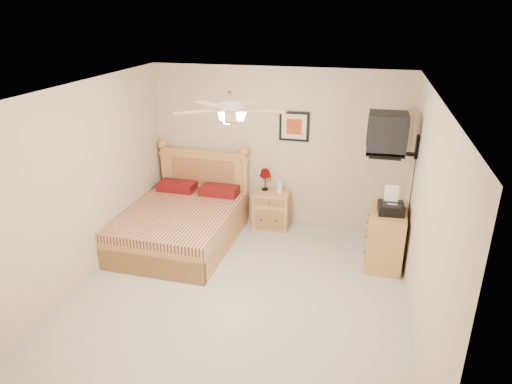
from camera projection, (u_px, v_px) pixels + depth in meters
floor at (239, 297)px, 5.61m from camera, size 4.50×4.50×0.00m
ceiling at (235, 92)px, 4.67m from camera, size 4.00×4.50×0.04m
wall_back at (277, 148)px, 7.16m from camera, size 4.00×0.04×2.50m
wall_front at (146, 331)px, 3.11m from camera, size 4.00×0.04×2.50m
wall_left at (80, 188)px, 5.58m from camera, size 0.04×4.50×2.50m
wall_right at (424, 222)px, 4.69m from camera, size 0.04×4.50×2.50m
bed at (179, 204)px, 6.64m from camera, size 1.58×2.04×1.30m
nightstand at (271, 209)px, 7.30m from camera, size 0.57×0.44×0.60m
table_lamp at (265, 179)px, 7.23m from camera, size 0.20×0.20×0.35m
lotion_bottle at (280, 186)px, 7.12m from camera, size 0.09×0.09×0.23m
framed_picture at (294, 126)px, 6.94m from camera, size 0.46×0.04×0.46m
dresser at (386, 239)px, 6.17m from camera, size 0.51×0.70×0.80m
fax_machine at (392, 201)px, 5.92m from camera, size 0.35×0.37×0.35m
magazine_lower at (390, 205)px, 6.19m from camera, size 0.27×0.30×0.02m
magazine_upper at (391, 203)px, 6.21m from camera, size 0.22×0.29×0.02m
wall_tv at (399, 135)px, 5.74m from camera, size 0.56×0.46×0.58m
ceiling_fan at (230, 109)px, 4.54m from camera, size 1.14×1.14×0.28m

